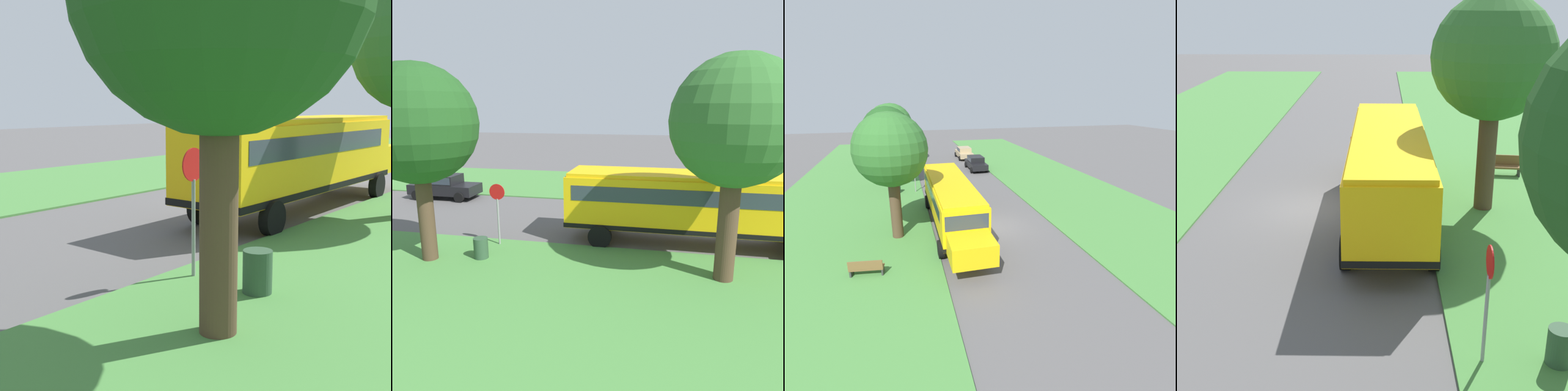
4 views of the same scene
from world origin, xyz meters
TOP-DOWN VIEW (x-y plane):
  - ground_plane at (0.00, 0.00)m, footprint 120.00×120.00m
  - school_bus at (-2.69, 0.77)m, footprint 2.84×12.42m
  - oak_tree_beside_bus at (-6.19, -0.09)m, footprint 4.23×4.23m
  - stop_sign at (-4.60, 9.03)m, footprint 0.08×0.68m
  - park_bench at (-7.66, -4.05)m, footprint 1.65×0.69m
  - trash_bin at (-6.18, 9.08)m, footprint 0.56×0.56m

SIDE VIEW (x-z plane):
  - ground_plane at x=0.00m, z-range 0.00..0.00m
  - trash_bin at x=-6.18m, z-range 0.00..0.90m
  - park_bench at x=-7.66m, z-range 0.01..0.93m
  - stop_sign at x=-4.60m, z-range 0.37..3.11m
  - school_bus at x=-2.69m, z-range 0.34..3.50m
  - oak_tree_beside_bus at x=-6.19m, z-range 1.63..9.21m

